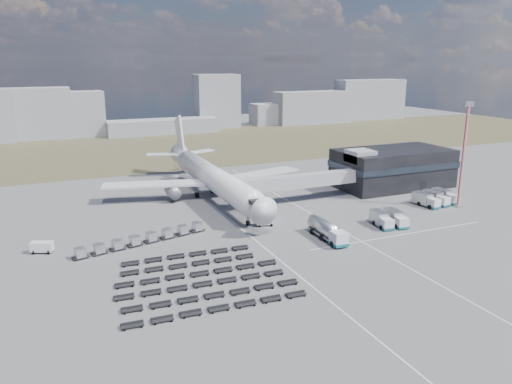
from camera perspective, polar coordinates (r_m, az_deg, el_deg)
name	(u,v)px	position (r m, az deg, el deg)	size (l,w,h in m)	color
ground	(266,240)	(94.61, 1.16, -5.47)	(420.00, 420.00, 0.00)	#565659
grass_strip	(147,148)	(196.94, -12.30, 4.94)	(420.00, 90.00, 0.01)	#4A442C
lane_markings	(304,228)	(101.29, 5.50, -4.13)	(47.12, 110.00, 0.01)	silver
terminal	(392,167)	(137.42, 15.31, 2.76)	(30.40, 16.40, 11.00)	black
jet_bridge	(292,182)	(117.39, 4.10, 1.13)	(30.30, 3.80, 7.05)	#939399
airliner	(211,177)	(122.05, -5.15, 1.76)	(51.59, 64.53, 17.62)	silver
skyline	(105,112)	(234.99, -16.88, 8.71)	(298.57, 23.50, 26.00)	gray
fuel_tanker	(327,231)	(95.05, 8.16, -4.39)	(2.92, 10.95, 3.53)	silver
pushback_tug	(265,222)	(102.25, 1.00, -3.43)	(3.47, 1.95, 1.54)	silver
utility_van	(42,247)	(95.74, -23.26, -5.84)	(3.73, 1.69, 2.04)	silver
catering_truck	(222,188)	(126.12, -3.94, 0.50)	(5.05, 7.47, 3.18)	silver
service_trucks_near	(389,219)	(105.37, 14.93, -2.99)	(6.58, 7.50, 2.71)	silver
service_trucks_far	(436,198)	(124.30, 19.85, -0.65)	(9.76, 7.88, 2.73)	silver
uld_row	(143,239)	(94.30, -12.79, -5.25)	(25.38, 7.65, 1.74)	black
baggage_dollies	(200,279)	(77.97, -6.42, -9.90)	(27.48, 22.59, 0.69)	black
floodlight_mast	(463,155)	(122.01, 22.62, 3.91)	(2.29, 1.86, 24.05)	red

